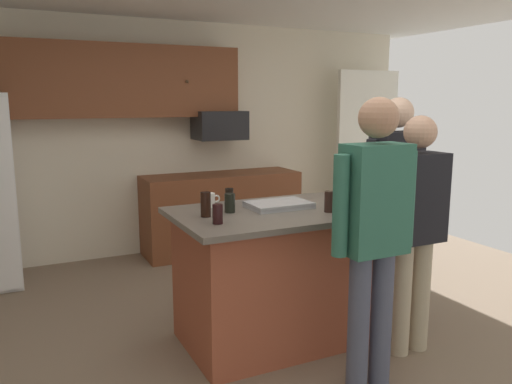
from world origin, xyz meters
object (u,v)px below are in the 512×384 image
glass_pilsner (329,202)px  tumbler_amber (230,203)px  person_elder_center (374,225)px  mug_blue_stoneware (209,200)px  person_guest_by_door (415,220)px  serving_tray (279,205)px  kitchen_island (274,275)px  microwave_over_range (219,125)px  person_guest_left (395,192)px  glass_dark_ale (206,204)px  glass_short_whisky (229,197)px  glass_stout_tall (218,214)px

glass_pilsner → tumbler_amber: 0.69m
person_elder_center → mug_blue_stoneware: bearing=12.2°
person_guest_by_door → serving_tray: bearing=-6.2°
glass_pilsner → tumbler_amber: bearing=155.3°
kitchen_island → person_elder_center: person_elder_center is taller
microwave_over_range → person_guest_left: (0.54, -2.33, -0.43)m
kitchen_island → glass_dark_ale: size_ratio=8.48×
person_guest_left → serving_tray: person_guest_left is taller
person_guest_left → serving_tray: (-0.98, 0.10, -0.03)m
person_guest_by_door → glass_pilsner: 0.59m
microwave_over_range → person_guest_left: person_guest_left is taller
glass_short_whisky → serving_tray: bearing=-38.8°
person_guest_left → kitchen_island: bearing=-0.0°
glass_pilsner → serving_tray: (-0.24, 0.28, -0.05)m
microwave_over_range → glass_dark_ale: 2.53m
microwave_over_range → tumbler_amber: 2.41m
glass_short_whisky → tumbler_amber: (-0.09, -0.22, 0.00)m
person_elder_center → mug_blue_stoneware: (-0.60, 1.12, 0.00)m
microwave_over_range → kitchen_island: bearing=-102.6°
person_guest_by_door → serving_tray: (-0.69, 0.64, 0.05)m
person_guest_by_door → tumbler_amber: (-1.07, 0.65, 0.09)m
microwave_over_range → glass_short_whisky: bearing=-110.1°
microwave_over_range → tumbler_amber: (-0.82, -2.23, -0.42)m
person_guest_left → glass_short_whisky: (-1.27, 0.33, 0.01)m
person_elder_center → glass_short_whisky: size_ratio=13.86×
tumbler_amber → person_guest_by_door: bearing=-31.1°
kitchen_island → person_elder_center: (0.23, -0.80, 0.53)m
glass_short_whisky → glass_pilsner: bearing=-43.9°
person_guest_left → glass_short_whisky: 1.31m
microwave_over_range → kitchen_island: size_ratio=0.40×
glass_short_whisky → tumbler_amber: bearing=-112.0°
person_guest_by_door → person_elder_center: 0.59m
glass_dark_ale → tumbler_amber: glass_dark_ale is taller
glass_pilsner → glass_dark_ale: bearing=163.9°
kitchen_island → person_guest_by_door: size_ratio=0.86×
mug_blue_stoneware → glass_pilsner: (0.68, -0.53, 0.02)m
glass_pilsner → glass_stout_tall: bearing=178.5°
glass_dark_ale → glass_stout_tall: bearing=-90.2°
person_guest_by_door → serving_tray: 0.94m
glass_short_whisky → glass_pilsner: 0.74m
glass_dark_ale → glass_short_whisky: (0.29, 0.27, -0.02)m
person_guest_by_door → mug_blue_stoneware: bearing=-1.5°
microwave_over_range → mug_blue_stoneware: (-0.88, -1.99, -0.43)m
glass_stout_tall → tumbler_amber: bearing=53.7°
glass_stout_tall → glass_short_whisky: size_ratio=0.98×
microwave_over_range → glass_dark_ale: bearing=-114.1°
person_guest_by_door → serving_tray: person_guest_by_door is taller
glass_stout_tall → person_guest_by_door: bearing=-16.7°
tumbler_amber → kitchen_island: bearing=-14.7°
glass_stout_tall → glass_pilsner: 0.82m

